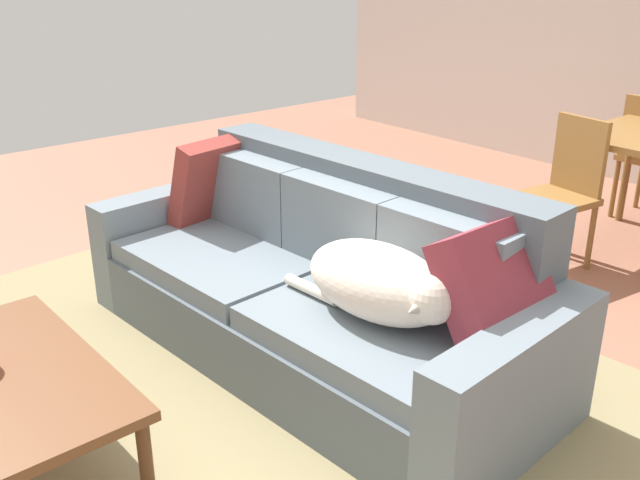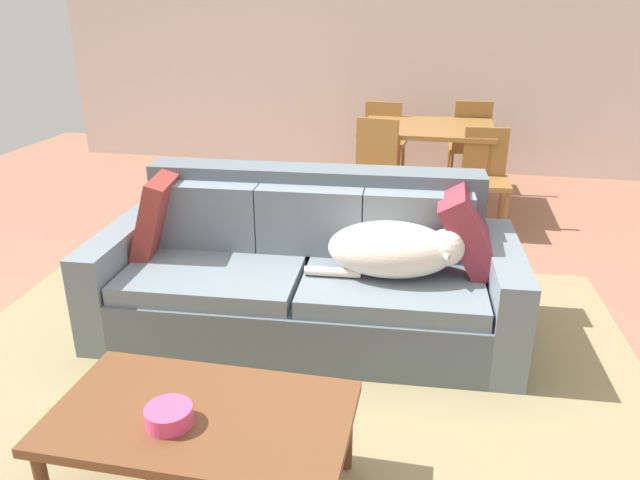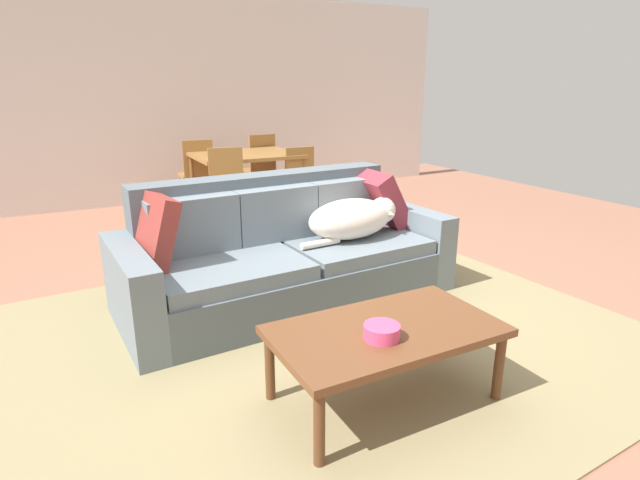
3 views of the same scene
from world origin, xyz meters
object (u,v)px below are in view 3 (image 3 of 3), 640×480
object	(u,v)px
coffee_table	(386,335)
dog_on_left_cushion	(353,218)
dining_chair_near_left	(229,188)
bowl_on_coffee_table	(382,332)
dining_chair_far_left	(197,172)
throw_pillow_by_left_arm	(153,231)
dining_chair_far_right	(260,166)
throw_pillow_by_right_arm	(380,200)
dining_table	(246,160)
dining_chair_near_right	(304,181)
couch	(284,256)

from	to	relation	value
coffee_table	dog_on_left_cushion	bearing A→B (deg)	65.22
coffee_table	dining_chair_near_left	xyz separation A→B (m)	(0.25, 3.24, 0.14)
dog_on_left_cushion	bowl_on_coffee_table	bearing A→B (deg)	-119.67
dining_chair_near_left	dining_chair_far_left	bearing A→B (deg)	99.55
throw_pillow_by_left_arm	bowl_on_coffee_table	xyz separation A→B (m)	(0.75, -1.51, -0.20)
dining_chair_near_left	dining_chair_far_right	bearing A→B (deg)	64.48
dog_on_left_cushion	throw_pillow_by_right_arm	xyz separation A→B (m)	(0.39, 0.22, 0.06)
throw_pillow_by_right_arm	dining_chair_far_left	size ratio (longest dim) A/B	0.52
dining_table	dining_chair_far_right	bearing A→B (deg)	56.58
bowl_on_coffee_table	dining_chair_far_right	xyz separation A→B (m)	(1.17, 4.56, 0.06)
dining_chair_near_right	dining_chair_far_right	xyz separation A→B (m)	(-0.09, 1.16, 0.02)
dining_chair_far_right	dining_chair_near_right	bearing A→B (deg)	91.18
couch	dining_table	world-z (taller)	couch
dog_on_left_cushion	dining_table	xyz separation A→B (m)	(0.06, 2.54, 0.11)
throw_pillow_by_left_arm	dining_chair_near_left	world-z (taller)	dining_chair_near_left
throw_pillow_by_left_arm	dining_chair_near_right	world-z (taller)	throw_pillow_by_left_arm
throw_pillow_by_right_arm	coffee_table	size ratio (longest dim) A/B	0.42
dog_on_left_cushion	dining_chair_far_right	world-z (taller)	dining_chair_far_right
dining_table	dining_chair_far_right	size ratio (longest dim) A/B	1.27
dining_table	dining_chair_near_left	size ratio (longest dim) A/B	1.29
dog_on_left_cushion	dining_chair_far_left	size ratio (longest dim) A/B	0.94
dog_on_left_cushion	throw_pillow_by_left_arm	bearing A→B (deg)	172.06
throw_pillow_by_left_arm	dining_table	distance (m)	2.85
dining_chair_near_left	dining_chair_far_left	world-z (taller)	dining_chair_near_left
dining_chair_near_left	dining_chair_near_right	distance (m)	0.93
dining_chair_far_left	dining_chair_far_right	xyz separation A→B (m)	(0.85, 0.09, -0.00)
coffee_table	dining_chair_near_right	world-z (taller)	dining_chair_near_right
throw_pillow_by_right_arm	dining_chair_near_right	bearing A→B (deg)	84.24
bowl_on_coffee_table	dog_on_left_cushion	bearing A→B (deg)	63.67
dog_on_left_cushion	coffee_table	xyz separation A→B (m)	(-0.61, -1.31, -0.22)
coffee_table	couch	bearing A→B (deg)	86.64
throw_pillow_by_left_arm	dining_chair_near_left	size ratio (longest dim) A/B	0.52
bowl_on_coffee_table	dining_table	bearing A→B (deg)	79.14
coffee_table	dining_chair_near_right	bearing A→B (deg)	70.48
dining_chair_near_left	dining_chair_far_left	xyz separation A→B (m)	(-0.03, 1.15, 0.00)
coffee_table	throw_pillow_by_right_arm	bearing A→B (deg)	57.05
couch	throw_pillow_by_right_arm	world-z (taller)	couch
dining_table	dining_chair_far_right	xyz separation A→B (m)	(0.41, 0.62, -0.19)
bowl_on_coffee_table	dining_table	world-z (taller)	dining_table
throw_pillow_by_left_arm	dining_chair_far_right	size ratio (longest dim) A/B	0.52
bowl_on_coffee_table	dining_chair_near_right	bearing A→B (deg)	69.65
bowl_on_coffee_table	dining_chair_far_left	bearing A→B (deg)	86.00
throw_pillow_by_right_arm	dining_table	size ratio (longest dim) A/B	0.40
dining_table	bowl_on_coffee_table	bearing A→B (deg)	-100.86
dining_chair_near_right	dining_chair_far_right	distance (m)	1.16
dining_chair_near_right	dining_chair_far_right	bearing A→B (deg)	92.33
dining_chair_far_right	bowl_on_coffee_table	bearing A→B (deg)	72.19
dining_chair_far_left	bowl_on_coffee_table	bearing A→B (deg)	89.47
couch	dining_table	size ratio (longest dim) A/B	2.08
couch	throw_pillow_by_left_arm	world-z (taller)	couch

